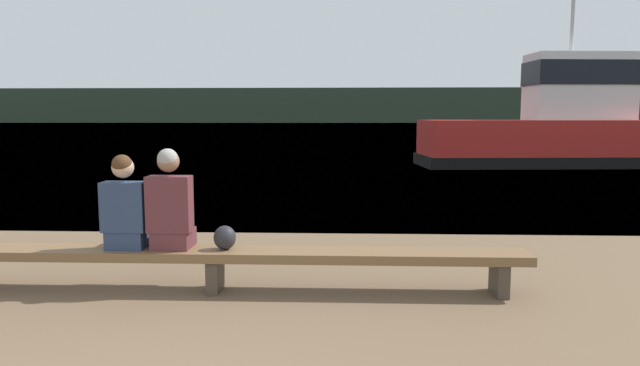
# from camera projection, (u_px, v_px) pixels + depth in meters

# --- Properties ---
(water_surface) EXTENTS (240.00, 240.00, 0.00)m
(water_surface) POSITION_uv_depth(u_px,v_px,m) (337.00, 124.00, 128.03)
(water_surface) COLOR #426B8E
(water_surface) RESTS_ON ground
(far_shoreline) EXTENTS (600.00, 12.00, 9.79)m
(far_shoreline) POSITION_uv_depth(u_px,v_px,m) (338.00, 106.00, 165.37)
(far_shoreline) COLOR #2D3D2D
(far_shoreline) RESTS_ON ground
(bench_main) EXTENTS (6.47, 0.45, 0.44)m
(bench_main) POSITION_uv_depth(u_px,v_px,m) (215.00, 257.00, 5.93)
(bench_main) COLOR brown
(bench_main) RESTS_ON ground
(person_left) EXTENTS (0.45, 0.43, 0.99)m
(person_left) POSITION_uv_depth(u_px,v_px,m) (126.00, 208.00, 5.92)
(person_left) COLOR navy
(person_left) RESTS_ON bench_main
(person_right) EXTENTS (0.45, 0.43, 1.05)m
(person_right) POSITION_uv_depth(u_px,v_px,m) (170.00, 206.00, 5.89)
(person_right) COLOR #56282D
(person_right) RESTS_ON bench_main
(shopping_bag) EXTENTS (0.23, 0.21, 0.25)m
(shopping_bag) POSITION_uv_depth(u_px,v_px,m) (225.00, 238.00, 5.90)
(shopping_bag) COLOR #232328
(shopping_bag) RESTS_ON bench_main
(tugboat_red) EXTENTS (10.66, 3.72, 7.44)m
(tugboat_red) POSITION_uv_depth(u_px,v_px,m) (566.00, 131.00, 20.93)
(tugboat_red) COLOR red
(tugboat_red) RESTS_ON water_surface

